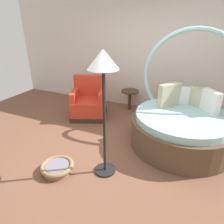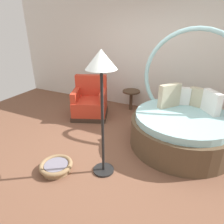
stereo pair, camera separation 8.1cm
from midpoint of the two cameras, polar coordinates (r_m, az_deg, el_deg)
ground_plane at (r=3.64m, az=-0.28°, el=-11.39°), size 8.00×8.00×0.02m
back_wall at (r=5.14m, az=10.74°, el=17.08°), size 8.00×0.12×3.00m
round_daybed at (r=3.90m, az=18.83°, el=-2.95°), size 1.83×1.83×2.05m
red_armchair at (r=4.86m, az=-6.97°, el=2.64°), size 1.04×1.04×0.94m
pet_basket at (r=3.31m, az=-15.97°, el=-14.84°), size 0.51×0.51×0.13m
side_table at (r=5.15m, az=4.66°, el=5.14°), size 0.44×0.44×0.52m
floor_lamp at (r=2.53m, az=-3.42°, el=10.98°), size 0.40×0.40×1.82m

